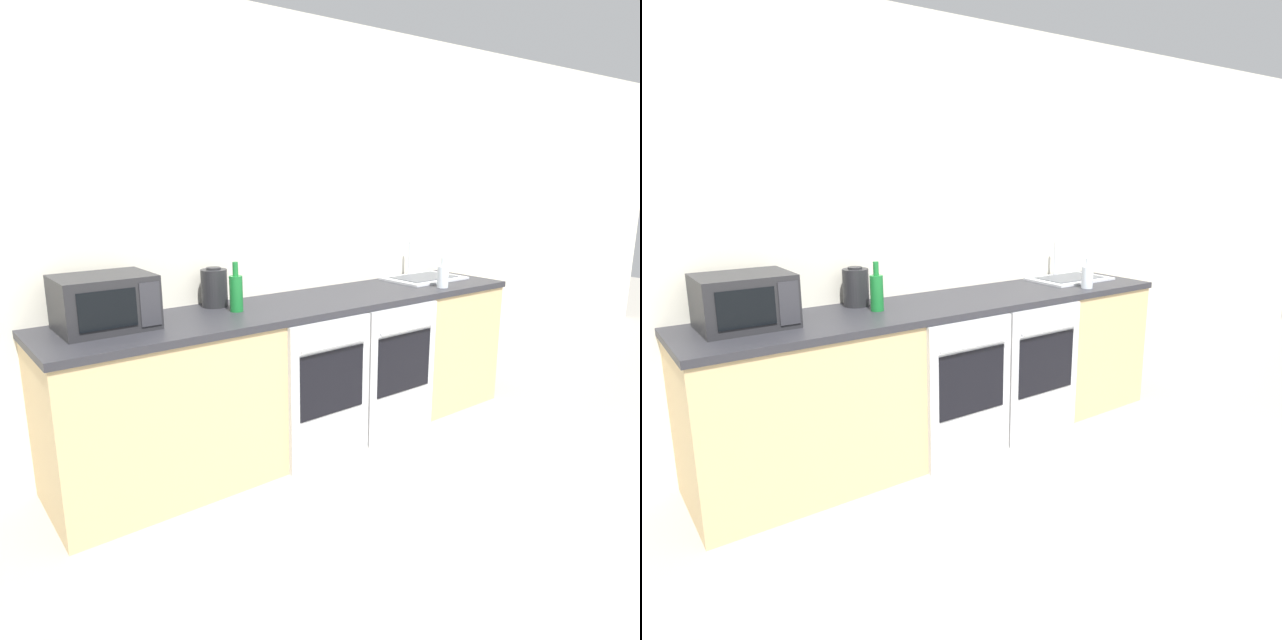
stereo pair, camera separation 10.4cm
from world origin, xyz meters
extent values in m
plane|color=gray|center=(0.00, 0.00, 0.00)|extent=(16.00, 16.00, 0.00)
cube|color=silver|center=(0.00, 2.13, 1.30)|extent=(10.00, 0.06, 2.60)
cube|color=tan|center=(0.00, 1.78, 0.43)|extent=(3.07, 0.64, 0.86)
cube|color=#28282D|center=(0.00, 1.78, 0.88)|extent=(3.10, 0.66, 0.04)
cube|color=silver|center=(-0.07, 1.45, 0.43)|extent=(0.57, 0.03, 0.86)
cube|color=black|center=(-0.07, 1.43, 0.50)|extent=(0.45, 0.01, 0.38)
cylinder|color=silver|center=(-0.07, 1.41, 0.72)|extent=(0.46, 0.02, 0.02)
cube|color=silver|center=(0.51, 1.45, 0.43)|extent=(0.57, 0.03, 0.86)
cube|color=black|center=(0.51, 1.43, 0.50)|extent=(0.45, 0.01, 0.38)
cylinder|color=silver|center=(0.51, 1.41, 0.72)|extent=(0.46, 0.02, 0.02)
cube|color=#232326|center=(-1.17, 1.86, 1.04)|extent=(0.45, 0.36, 0.27)
cube|color=black|center=(-1.21, 1.67, 1.04)|extent=(0.27, 0.01, 0.18)
cube|color=#2D2D33|center=(-1.01, 1.67, 1.04)|extent=(0.10, 0.01, 0.21)
cylinder|color=silver|center=(1.00, 1.57, 0.98)|extent=(0.08, 0.08, 0.15)
cylinder|color=silver|center=(1.00, 1.57, 1.08)|extent=(0.03, 0.03, 0.06)
cylinder|color=#19722D|center=(-0.47, 1.80, 1.00)|extent=(0.07, 0.07, 0.20)
cylinder|color=#19722D|center=(-0.47, 1.80, 1.14)|extent=(0.03, 0.03, 0.08)
cylinder|color=#232326|center=(-0.50, 1.98, 1.01)|extent=(0.15, 0.15, 0.22)
cylinder|color=#262628|center=(-0.50, 1.98, 1.13)|extent=(0.08, 0.08, 0.01)
cube|color=silver|center=(1.14, 1.87, 0.91)|extent=(0.56, 0.38, 0.01)
cube|color=#4C4F54|center=(1.14, 1.87, 0.92)|extent=(0.45, 0.28, 0.01)
cylinder|color=silver|center=(1.14, 2.02, 1.04)|extent=(0.02, 0.02, 0.25)
camera|label=1|loc=(-1.99, -0.96, 1.63)|focal=32.00mm
camera|label=2|loc=(-1.90, -1.02, 1.63)|focal=32.00mm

